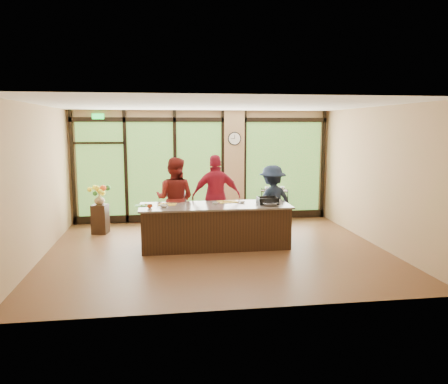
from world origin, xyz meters
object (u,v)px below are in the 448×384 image
object	(u,v)px
island_base	(215,227)
cook_right	(272,201)
cook_left	(176,203)
flower_stand	(100,219)
roasting_pan	(267,202)
bar_cart	(275,200)

from	to	relation	value
island_base	cook_right	world-z (taller)	cook_right
cook_left	island_base	bearing A→B (deg)	118.00
island_base	cook_left	distance (m)	1.22
flower_stand	island_base	bearing A→B (deg)	-19.78
island_base	roasting_pan	size ratio (longest dim) A/B	7.26
bar_cart	cook_left	bearing A→B (deg)	-130.47
island_base	flower_stand	bearing A→B (deg)	148.76
island_base	cook_left	bearing A→B (deg)	134.08
roasting_pan	flower_stand	distance (m)	4.13
cook_right	roasting_pan	bearing A→B (deg)	47.94
roasting_pan	bar_cart	world-z (taller)	roasting_pan
bar_cart	flower_stand	bearing A→B (deg)	-149.91
island_base	cook_right	xyz separation A→B (m)	(1.43, 0.69, 0.40)
roasting_pan	bar_cart	distance (m)	2.55
flower_stand	cook_right	bearing A→B (deg)	-1.07
cook_left	flower_stand	distance (m)	2.01
island_base	bar_cart	world-z (taller)	bar_cart
cook_left	bar_cart	size ratio (longest dim) A/B	1.74
cook_left	flower_stand	bearing A→B (deg)	-38.68
cook_right	bar_cart	world-z (taller)	cook_right
flower_stand	bar_cart	xyz separation A→B (m)	(4.54, 0.76, 0.22)
roasting_pan	flower_stand	world-z (taller)	roasting_pan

